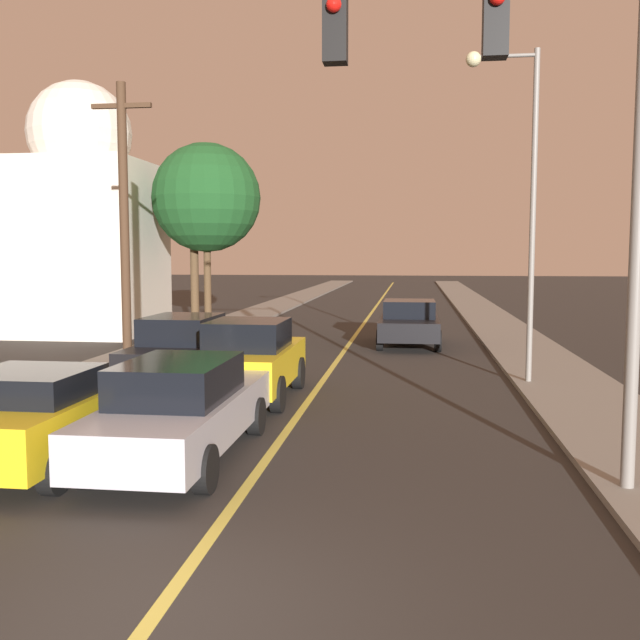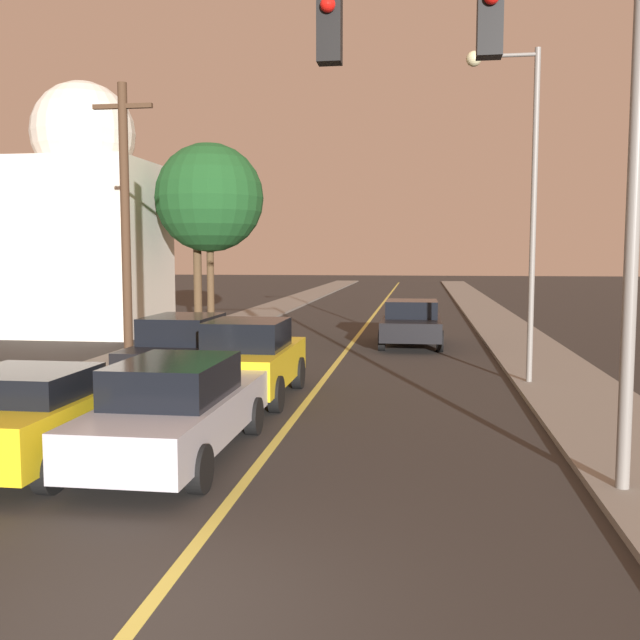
{
  "view_description": "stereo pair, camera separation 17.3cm",
  "coord_description": "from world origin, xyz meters",
  "px_view_note": "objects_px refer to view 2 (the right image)",
  "views": [
    {
      "loc": [
        2.24,
        -5.63,
        3.2
      ],
      "look_at": [
        0.0,
        11.41,
        1.6
      ],
      "focal_mm": 40.0,
      "sensor_mm": 36.0,
      "label": 1
    },
    {
      "loc": [
        2.41,
        -5.61,
        3.2
      ],
      "look_at": [
        0.0,
        11.41,
        1.6
      ],
      "focal_mm": 40.0,
      "sensor_mm": 36.0,
      "label": 2
    }
  ],
  "objects_px": {
    "car_outer_lane_front": "(33,415)",
    "tree_left_near": "(196,198)",
    "car_near_lane_front": "(178,408)",
    "streetlamp_right": "(519,174)",
    "traffic_signal_mast": "(522,112)",
    "domed_building_left": "(86,220)",
    "car_far_oncoming": "(411,323)",
    "car_outer_lane_second": "(185,349)",
    "utility_pole_left": "(125,222)",
    "car_near_lane_second": "(249,359)",
    "tree_left_far": "(209,198)"
  },
  "relations": [
    {
      "from": "car_outer_lane_front",
      "to": "tree_left_near",
      "type": "height_order",
      "value": "tree_left_near"
    },
    {
      "from": "car_near_lane_front",
      "to": "streetlamp_right",
      "type": "distance_m",
      "value": 10.2
    },
    {
      "from": "tree_left_near",
      "to": "traffic_signal_mast",
      "type": "bearing_deg",
      "value": -60.57
    },
    {
      "from": "domed_building_left",
      "to": "traffic_signal_mast",
      "type": "bearing_deg",
      "value": -50.21
    },
    {
      "from": "car_far_oncoming",
      "to": "car_outer_lane_second",
      "type": "bearing_deg",
      "value": 55.51
    },
    {
      "from": "car_outer_lane_second",
      "to": "tree_left_near",
      "type": "xyz_separation_m",
      "value": [
        -3.07,
        10.66,
        4.56
      ]
    },
    {
      "from": "utility_pole_left",
      "to": "tree_left_near",
      "type": "bearing_deg",
      "value": 96.86
    },
    {
      "from": "car_near_lane_second",
      "to": "tree_left_near",
      "type": "relative_size",
      "value": 0.61
    },
    {
      "from": "domed_building_left",
      "to": "tree_left_near",
      "type": "bearing_deg",
      "value": 5.94
    },
    {
      "from": "car_outer_lane_front",
      "to": "domed_building_left",
      "type": "relative_size",
      "value": 0.39
    },
    {
      "from": "car_outer_lane_second",
      "to": "utility_pole_left",
      "type": "relative_size",
      "value": 0.66
    },
    {
      "from": "car_near_lane_second",
      "to": "car_far_oncoming",
      "type": "distance_m",
      "value": 10.3
    },
    {
      "from": "streetlamp_right",
      "to": "tree_left_far",
      "type": "height_order",
      "value": "streetlamp_right"
    },
    {
      "from": "car_near_lane_second",
      "to": "traffic_signal_mast",
      "type": "height_order",
      "value": "traffic_signal_mast"
    },
    {
      "from": "car_outer_lane_second",
      "to": "car_far_oncoming",
      "type": "bearing_deg",
      "value": 55.51
    },
    {
      "from": "car_near_lane_front",
      "to": "car_far_oncoming",
      "type": "height_order",
      "value": "car_near_lane_front"
    },
    {
      "from": "car_outer_lane_front",
      "to": "tree_left_far",
      "type": "distance_m",
      "value": 18.21
    },
    {
      "from": "car_far_oncoming",
      "to": "domed_building_left",
      "type": "xyz_separation_m",
      "value": [
        -12.98,
        2.22,
        3.72
      ]
    },
    {
      "from": "car_outer_lane_front",
      "to": "utility_pole_left",
      "type": "bearing_deg",
      "value": 103.34
    },
    {
      "from": "car_outer_lane_front",
      "to": "streetlamp_right",
      "type": "xyz_separation_m",
      "value": [
        8.04,
        7.71,
        4.29
      ]
    },
    {
      "from": "car_near_lane_second",
      "to": "car_far_oncoming",
      "type": "height_order",
      "value": "car_near_lane_second"
    },
    {
      "from": "car_outer_lane_front",
      "to": "tree_left_near",
      "type": "bearing_deg",
      "value": 99.84
    },
    {
      "from": "car_outer_lane_second",
      "to": "utility_pole_left",
      "type": "height_order",
      "value": "utility_pole_left"
    },
    {
      "from": "car_near_lane_front",
      "to": "car_outer_lane_front",
      "type": "distance_m",
      "value": 2.16
    },
    {
      "from": "car_outer_lane_front",
      "to": "tree_left_near",
      "type": "xyz_separation_m",
      "value": [
        -3.07,
        17.7,
        4.62
      ]
    },
    {
      "from": "traffic_signal_mast",
      "to": "tree_left_far",
      "type": "distance_m",
      "value": 20.07
    },
    {
      "from": "car_outer_lane_second",
      "to": "tree_left_far",
      "type": "height_order",
      "value": "tree_left_far"
    },
    {
      "from": "car_near_lane_front",
      "to": "car_outer_lane_front",
      "type": "xyz_separation_m",
      "value": [
        -2.06,
        -0.64,
        -0.03
      ]
    },
    {
      "from": "tree_left_near",
      "to": "car_outer_lane_front",
      "type": "bearing_deg",
      "value": -80.16
    },
    {
      "from": "car_near_lane_front",
      "to": "streetlamp_right",
      "type": "bearing_deg",
      "value": 49.78
    },
    {
      "from": "utility_pole_left",
      "to": "domed_building_left",
      "type": "bearing_deg",
      "value": 121.36
    },
    {
      "from": "car_outer_lane_second",
      "to": "streetlamp_right",
      "type": "distance_m",
      "value": 9.11
    },
    {
      "from": "tree_left_near",
      "to": "domed_building_left",
      "type": "xyz_separation_m",
      "value": [
        -4.43,
        -0.46,
        -0.87
      ]
    },
    {
      "from": "car_outer_lane_front",
      "to": "car_near_lane_front",
      "type": "bearing_deg",
      "value": 17.15
    },
    {
      "from": "streetlamp_right",
      "to": "tree_left_near",
      "type": "relative_size",
      "value": 1.15
    },
    {
      "from": "car_near_lane_second",
      "to": "domed_building_left",
      "type": "bearing_deg",
      "value": 128.69
    },
    {
      "from": "car_near_lane_front",
      "to": "car_far_oncoming",
      "type": "distance_m",
      "value": 14.78
    },
    {
      "from": "car_outer_lane_second",
      "to": "utility_pole_left",
      "type": "bearing_deg",
      "value": 151.81
    },
    {
      "from": "car_far_oncoming",
      "to": "tree_left_far",
      "type": "bearing_deg",
      "value": -17.04
    },
    {
      "from": "utility_pole_left",
      "to": "traffic_signal_mast",
      "type": "bearing_deg",
      "value": -42.8
    },
    {
      "from": "tree_left_far",
      "to": "domed_building_left",
      "type": "height_order",
      "value": "domed_building_left"
    },
    {
      "from": "traffic_signal_mast",
      "to": "car_outer_lane_second",
      "type": "bearing_deg",
      "value": 134.1
    },
    {
      "from": "car_outer_lane_front",
      "to": "car_outer_lane_second",
      "type": "distance_m",
      "value": 7.04
    },
    {
      "from": "streetlamp_right",
      "to": "car_far_oncoming",
      "type": "bearing_deg",
      "value": 109.36
    },
    {
      "from": "car_outer_lane_second",
      "to": "traffic_signal_mast",
      "type": "height_order",
      "value": "traffic_signal_mast"
    },
    {
      "from": "utility_pole_left",
      "to": "domed_building_left",
      "type": "height_order",
      "value": "domed_building_left"
    },
    {
      "from": "car_near_lane_front",
      "to": "car_outer_lane_second",
      "type": "relative_size",
      "value": 1.03
    },
    {
      "from": "car_far_oncoming",
      "to": "streetlamp_right",
      "type": "bearing_deg",
      "value": 109.36
    },
    {
      "from": "car_outer_lane_front",
      "to": "domed_building_left",
      "type": "xyz_separation_m",
      "value": [
        -7.5,
        17.24,
        3.75
      ]
    },
    {
      "from": "car_near_lane_second",
      "to": "car_outer_lane_front",
      "type": "xyz_separation_m",
      "value": [
        -2.06,
        -5.3,
        -0.12
      ]
    }
  ]
}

